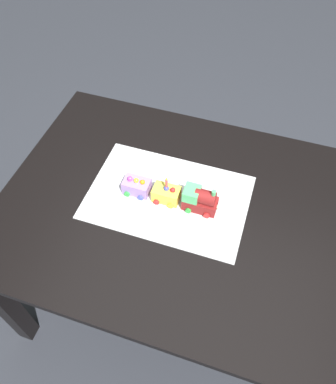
# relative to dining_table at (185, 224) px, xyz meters

# --- Properties ---
(ground_plane) EXTENTS (8.00, 8.00, 0.00)m
(ground_plane) POSITION_rel_dining_table_xyz_m (0.00, 0.00, -0.63)
(ground_plane) COLOR #2D3038
(dining_table) EXTENTS (1.40, 1.00, 0.74)m
(dining_table) POSITION_rel_dining_table_xyz_m (0.00, 0.00, 0.00)
(dining_table) COLOR black
(dining_table) RESTS_ON ground
(cake_board) EXTENTS (0.60, 0.40, 0.00)m
(cake_board) POSITION_rel_dining_table_xyz_m (0.08, -0.03, 0.11)
(cake_board) COLOR silver
(cake_board) RESTS_ON dining_table
(cake_locomotive) EXTENTS (0.14, 0.08, 0.12)m
(cake_locomotive) POSITION_rel_dining_table_xyz_m (-0.05, -0.02, 0.16)
(cake_locomotive) COLOR maroon
(cake_locomotive) RESTS_ON cake_board
(cake_car_gondola_lemon) EXTENTS (0.10, 0.08, 0.07)m
(cake_car_gondola_lemon) POSITION_rel_dining_table_xyz_m (0.08, -0.02, 0.14)
(cake_car_gondola_lemon) COLOR #F4E04C
(cake_car_gondola_lemon) RESTS_ON cake_board
(cake_car_caboose_lavender) EXTENTS (0.10, 0.08, 0.07)m
(cake_car_caboose_lavender) POSITION_rel_dining_table_xyz_m (0.20, -0.02, 0.14)
(cake_car_caboose_lavender) COLOR #AD84E0
(cake_car_caboose_lavender) RESTS_ON cake_board
(birthday_candle) EXTENTS (0.01, 0.01, 0.05)m
(birthday_candle) POSITION_rel_dining_table_xyz_m (0.08, -0.02, 0.21)
(birthday_candle) COLOR #F24C59
(birthday_candle) RESTS_ON cake_car_gondola_lemon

